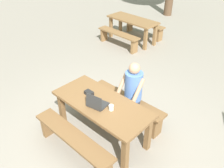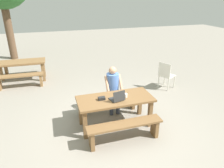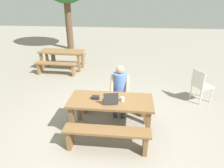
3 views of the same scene
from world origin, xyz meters
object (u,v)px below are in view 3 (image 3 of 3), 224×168
at_px(coffee_mug, 122,99).
at_px(person_seated, 120,87).
at_px(plastic_chair, 200,85).
at_px(picnic_table_mid, 62,54).
at_px(picnic_table_front, 111,105).
at_px(small_pouch, 95,97).
at_px(laptop, 111,100).

bearing_deg(coffee_mug, person_seated, 98.79).
bearing_deg(person_seated, plastic_chair, 23.54).
height_order(plastic_chair, picnic_table_mid, plastic_chair).
bearing_deg(coffee_mug, picnic_table_mid, 124.82).
distance_m(picnic_table_front, person_seated, 0.65).
bearing_deg(plastic_chair, coffee_mug, 100.88).
relative_size(picnic_table_front, picnic_table_mid, 1.03).
bearing_deg(coffee_mug, small_pouch, 176.07).
xyz_separation_m(picnic_table_front, small_pouch, (-0.32, 0.01, 0.15)).
bearing_deg(plastic_chair, picnic_table_mid, 38.23).
height_order(small_pouch, picnic_table_mid, small_pouch).
bearing_deg(picnic_table_front, person_seated, 76.74).
bearing_deg(picnic_table_front, laptop, -83.51).
height_order(picnic_table_front, plastic_chair, plastic_chair).
height_order(laptop, plastic_chair, laptop).
bearing_deg(picnic_table_front, coffee_mug, -7.05).
height_order(small_pouch, coffee_mug, coffee_mug).
relative_size(picnic_table_front, laptop, 5.17).
distance_m(laptop, coffee_mug, 0.25).
height_order(coffee_mug, person_seated, person_seated).
height_order(picnic_table_front, laptop, laptop).
relative_size(picnic_table_front, person_seated, 1.38).
bearing_deg(coffee_mug, laptop, -157.84).
bearing_deg(picnic_table_mid, person_seated, -49.14).
xyz_separation_m(coffee_mug, plastic_chair, (2.05, 1.59, -0.29)).
xyz_separation_m(small_pouch, person_seated, (0.47, 0.61, -0.02)).
xyz_separation_m(small_pouch, coffee_mug, (0.57, -0.04, 0.01)).
bearing_deg(person_seated, picnic_table_mid, 128.99).
distance_m(laptop, picnic_table_mid, 4.52).
height_order(person_seated, plastic_chair, person_seated).
distance_m(person_seated, picnic_table_mid, 3.99).
height_order(small_pouch, plastic_chair, plastic_chair).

